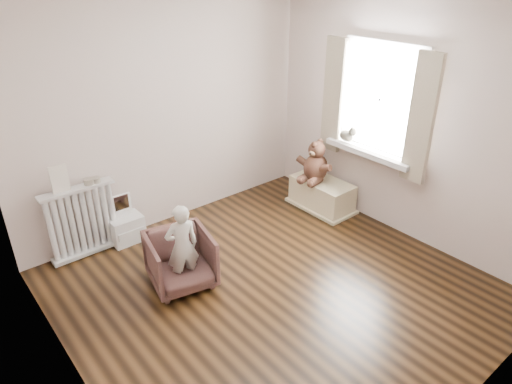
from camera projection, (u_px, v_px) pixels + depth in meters
floor at (274, 288)px, 4.33m from camera, size 3.60×3.60×0.01m
back_wall at (167, 112)px, 4.98m from camera, size 3.60×0.02×2.60m
front_wall at (495, 262)px, 2.50m from camera, size 3.60×0.02×2.60m
left_wall at (52, 238)px, 2.72m from camera, size 0.02×3.60×2.60m
right_wall at (405, 119)px, 4.76m from camera, size 0.02×3.60×2.60m
window at (381, 99)px, 4.88m from camera, size 0.03×0.90×1.10m
window_sill at (369, 152)px, 5.09m from camera, size 0.22×1.10×0.06m
curtain_left at (421, 120)px, 4.45m from camera, size 0.06×0.26×1.30m
curtain_right at (333, 96)px, 5.23m from camera, size 0.06×0.26×1.30m
radiator at (83, 222)px, 4.67m from camera, size 0.74×0.14×0.78m
paper_doll at (59, 179)px, 4.35m from camera, size 0.17×0.01×0.28m
tin_a at (89, 181)px, 4.55m from camera, size 0.10×0.10×0.06m
tin_b at (96, 180)px, 4.59m from camera, size 0.09×0.09×0.05m
toy_vanity at (125, 219)px, 4.94m from camera, size 0.35×0.25×0.55m
armchair at (181, 260)px, 4.28m from camera, size 0.68×0.69×0.53m
child at (182, 246)px, 4.17m from camera, size 0.35×0.26×0.85m
toy_bench at (322, 193)px, 5.67m from camera, size 0.41×0.77×0.36m
teddy_bear at (316, 157)px, 5.48m from camera, size 0.47×0.39×0.51m
plush_cat at (347, 133)px, 5.25m from camera, size 0.16×0.25×0.20m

